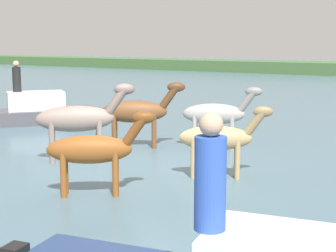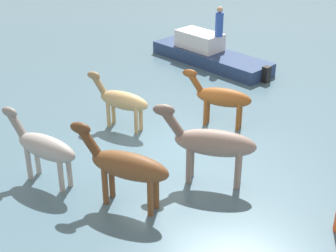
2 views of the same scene
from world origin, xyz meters
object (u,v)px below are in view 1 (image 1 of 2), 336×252
(person_boatman_standing, at_px, (17,78))
(person_helmsman_aft, at_px, (210,176))
(horse_dark_mare, at_px, (216,114))
(horse_rear_stallion, at_px, (219,138))
(horse_gray_outer, at_px, (93,150))
(horse_dun_straggler, at_px, (79,119))
(horse_chestnut_trailing, at_px, (137,112))
(boat_tender_starboard, at_px, (21,115))

(person_boatman_standing, relative_size, person_helmsman_aft, 1.00)
(horse_dark_mare, distance_m, horse_rear_stallion, 3.45)
(horse_gray_outer, distance_m, person_helmsman_aft, 5.61)
(horse_dun_straggler, relative_size, person_boatman_standing, 1.81)
(horse_dark_mare, distance_m, person_helmsman_aft, 10.14)
(horse_dun_straggler, bearing_deg, person_helmsman_aft, -82.69)
(horse_chestnut_trailing, height_order, person_helmsman_aft, person_helmsman_aft)
(horse_dark_mare, height_order, person_boatman_standing, person_boatman_standing)
(horse_rear_stallion, height_order, boat_tender_starboard, horse_rear_stallion)
(horse_dark_mare, bearing_deg, person_helmsman_aft, -88.38)
(horse_dun_straggler, height_order, person_helmsman_aft, person_helmsman_aft)
(horse_rear_stallion, distance_m, horse_gray_outer, 3.02)
(horse_rear_stallion, height_order, horse_chestnut_trailing, horse_chestnut_trailing)
(horse_gray_outer, height_order, boat_tender_starboard, horse_gray_outer)
(horse_chestnut_trailing, bearing_deg, horse_gray_outer, -98.13)
(horse_rear_stallion, relative_size, person_boatman_standing, 1.68)
(horse_rear_stallion, distance_m, person_helmsman_aft, 6.71)
(horse_chestnut_trailing, xyz_separation_m, person_helmsman_aft, (6.86, -7.52, 0.69))
(horse_gray_outer, bearing_deg, horse_dun_straggler, 100.79)
(horse_chestnut_trailing, xyz_separation_m, person_boatman_standing, (-6.70, 1.05, 0.70))
(horse_dun_straggler, relative_size, horse_gray_outer, 1.11)
(horse_dun_straggler, xyz_separation_m, person_boatman_standing, (-6.54, 3.30, 0.66))
(horse_chestnut_trailing, bearing_deg, horse_dun_straggler, -130.21)
(horse_dun_straggler, bearing_deg, horse_rear_stallion, -37.09)
(horse_rear_stallion, distance_m, person_boatman_standing, 10.77)
(horse_dun_straggler, relative_size, horse_chestnut_trailing, 0.96)
(person_helmsman_aft, bearing_deg, boat_tender_starboard, 147.43)
(person_helmsman_aft, bearing_deg, horse_gray_outer, 145.19)
(horse_gray_outer, height_order, person_boatman_standing, person_boatman_standing)
(horse_rear_stallion, xyz_separation_m, person_helmsman_aft, (3.17, -5.86, 0.84))
(horse_dark_mare, distance_m, person_boatman_standing, 8.68)
(horse_gray_outer, distance_m, boat_tender_starboard, 10.36)
(horse_gray_outer, xyz_separation_m, person_helmsman_aft, (4.55, -3.17, 0.82))
(horse_gray_outer, xyz_separation_m, horse_chestnut_trailing, (-2.31, 4.35, 0.13))
(person_boatman_standing, bearing_deg, horse_rear_stallion, -14.60)
(horse_dark_mare, xyz_separation_m, person_helmsman_aft, (4.93, -8.83, 0.76))
(horse_dark_mare, bearing_deg, horse_gray_outer, -113.78)
(horse_dark_mare, distance_m, boat_tender_starboard, 8.49)
(horse_dark_mare, relative_size, horse_rear_stallion, 1.12)
(horse_dun_straggler, bearing_deg, horse_dark_mare, 13.68)
(horse_chestnut_trailing, distance_m, person_boatman_standing, 6.82)
(person_helmsman_aft, bearing_deg, horse_dun_straggler, 143.14)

